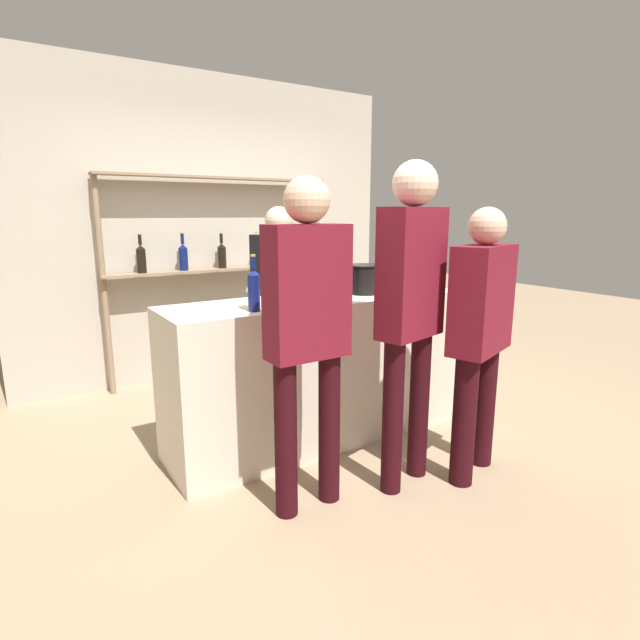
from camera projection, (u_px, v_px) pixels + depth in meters
ground_plane at (320, 437)px, 3.54m from camera, size 16.00×16.00×0.00m
bar_counter at (320, 370)px, 3.43m from camera, size 2.11×0.59×1.00m
back_wall at (214, 229)px, 4.80m from camera, size 3.71×0.12×2.80m
back_shelf at (221, 247)px, 4.68m from camera, size 2.17×0.18×1.88m
counter_bottle_0 at (423, 272)px, 3.60m from camera, size 0.08×0.08×0.36m
counter_bottle_1 at (347, 276)px, 3.33m from camera, size 0.08×0.08×0.37m
counter_bottle_2 at (254, 289)px, 2.86m from camera, size 0.07×0.07×0.33m
counter_bottle_3 at (285, 276)px, 3.36m from camera, size 0.08×0.08×0.35m
counter_bottle_4 at (404, 268)px, 3.93m from camera, size 0.08×0.08×0.35m
wine_glass at (251, 286)px, 2.97m from camera, size 0.07×0.07×0.18m
ice_bucket at (364, 279)px, 3.49m from camera, size 0.24×0.24×0.20m
cork_jar at (390, 280)px, 3.77m from camera, size 0.11×0.11×0.12m
customer_left at (307, 320)px, 2.49m from camera, size 0.42×0.23×1.73m
server_behind_counter at (280, 292)px, 3.92m from camera, size 0.43×0.21×1.61m
customer_center at (411, 298)px, 2.72m from camera, size 0.45×0.27×1.83m
customer_right at (480, 326)px, 2.87m from camera, size 0.52×0.36×1.59m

